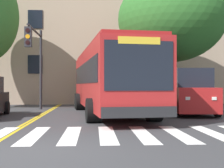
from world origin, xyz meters
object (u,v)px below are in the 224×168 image
(traffic_light_overhead, at_px, (36,52))
(street_tree_curbside_large, at_px, (171,19))
(car_red_far_lane, at_px, (190,93))
(car_tan_behind_bus, at_px, (113,90))
(city_bus, at_px, (109,79))

(traffic_light_overhead, relative_size, street_tree_curbside_large, 0.52)
(car_red_far_lane, xyz_separation_m, car_tan_behind_bus, (-3.25, 10.85, -0.03))
(car_tan_behind_bus, relative_size, traffic_light_overhead, 1.06)
(car_red_far_lane, relative_size, traffic_light_overhead, 1.00)
(car_tan_behind_bus, bearing_deg, street_tree_curbside_large, -67.24)
(traffic_light_overhead, xyz_separation_m, street_tree_curbside_large, (8.04, 1.28, 2.28))
(car_red_far_lane, height_order, traffic_light_overhead, traffic_light_overhead)
(car_tan_behind_bus, height_order, street_tree_curbside_large, street_tree_curbside_large)
(city_bus, distance_m, street_tree_curbside_large, 6.20)
(street_tree_curbside_large, bearing_deg, city_bus, -144.65)
(car_red_far_lane, distance_m, traffic_light_overhead, 8.70)
(car_tan_behind_bus, relative_size, street_tree_curbside_large, 0.56)
(car_tan_behind_bus, bearing_deg, city_bus, -94.83)
(city_bus, relative_size, traffic_light_overhead, 2.54)
(city_bus, bearing_deg, street_tree_curbside_large, 35.35)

